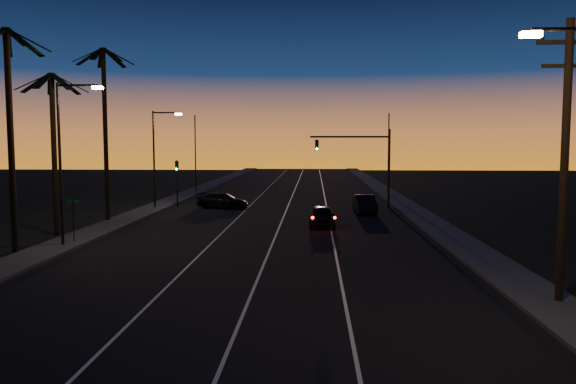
{
  "coord_description": "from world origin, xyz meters",
  "views": [
    {
      "loc": [
        2.87,
        -10.0,
        5.75
      ],
      "look_at": [
        1.42,
        21.06,
        3.03
      ],
      "focal_mm": 35.0,
      "sensor_mm": 36.0,
      "label": 1
    }
  ],
  "objects_px": {
    "lead_car": "(322,216)",
    "cross_car": "(223,201)",
    "utility_pole": "(565,155)",
    "signal_mast": "(362,154)",
    "right_car": "(365,204)"
  },
  "relations": [
    {
      "from": "utility_pole",
      "to": "signal_mast",
      "type": "relative_size",
      "value": 1.41
    },
    {
      "from": "utility_pole",
      "to": "signal_mast",
      "type": "height_order",
      "value": "utility_pole"
    },
    {
      "from": "utility_pole",
      "to": "signal_mast",
      "type": "distance_m",
      "value": 30.33
    },
    {
      "from": "lead_car",
      "to": "cross_car",
      "type": "xyz_separation_m",
      "value": [
        -8.59,
        10.36,
        -0.04
      ]
    },
    {
      "from": "right_car",
      "to": "lead_car",
      "type": "bearing_deg",
      "value": -115.91
    },
    {
      "from": "signal_mast",
      "to": "right_car",
      "type": "height_order",
      "value": "signal_mast"
    },
    {
      "from": "cross_car",
      "to": "signal_mast",
      "type": "bearing_deg",
      "value": 5.66
    },
    {
      "from": "lead_car",
      "to": "cross_car",
      "type": "bearing_deg",
      "value": 129.67
    },
    {
      "from": "signal_mast",
      "to": "lead_car",
      "type": "bearing_deg",
      "value": -107.81
    },
    {
      "from": "signal_mast",
      "to": "cross_car",
      "type": "bearing_deg",
      "value": -174.34
    },
    {
      "from": "cross_car",
      "to": "lead_car",
      "type": "bearing_deg",
      "value": -50.33
    },
    {
      "from": "signal_mast",
      "to": "lead_car",
      "type": "xyz_separation_m",
      "value": [
        -3.72,
        -11.58,
        -4.05
      ]
    },
    {
      "from": "cross_car",
      "to": "right_car",
      "type": "bearing_deg",
      "value": -13.5
    },
    {
      "from": "right_car",
      "to": "cross_car",
      "type": "bearing_deg",
      "value": 166.5
    },
    {
      "from": "signal_mast",
      "to": "right_car",
      "type": "distance_m",
      "value": 5.78
    }
  ]
}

